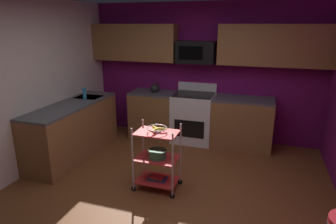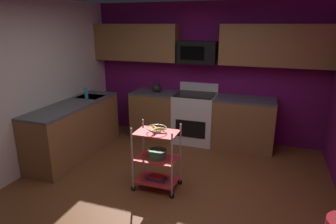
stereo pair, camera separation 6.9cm
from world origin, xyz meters
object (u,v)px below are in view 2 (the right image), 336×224
book_stack (157,178)px  rolling_cart (157,158)px  oven_range (195,117)px  fruit_bowl (156,129)px  mixing_bowl_large (157,154)px  dish_soap_bottle (86,93)px  microwave (198,52)px  kettle (157,88)px

book_stack → rolling_cart: bearing=-45.0°
oven_range → fruit_bowl: 1.90m
oven_range → rolling_cart: 1.86m
fruit_bowl → mixing_bowl_large: (0.01, 0.00, -0.36)m
oven_range → book_stack: size_ratio=4.26×
dish_soap_bottle → fruit_bowl: bearing=-29.1°
book_stack → dish_soap_bottle: bearing=150.9°
mixing_bowl_large → dish_soap_bottle: dish_soap_bottle is taller
fruit_bowl → mixing_bowl_large: bearing=0.0°
microwave → fruit_bowl: (-0.06, -1.96, -0.82)m
fruit_bowl → kettle: bearing=111.2°
rolling_cart → fruit_bowl: size_ratio=3.36×
oven_range → mixing_bowl_large: oven_range is taller
book_stack → kettle: size_ratio=0.98×
rolling_cart → oven_range: bearing=88.1°
rolling_cart → dish_soap_bottle: (-1.71, 0.95, 0.57)m
microwave → dish_soap_bottle: size_ratio=3.50×
book_stack → dish_soap_bottle: (-1.71, 0.95, 0.87)m
oven_range → dish_soap_bottle: 2.06m
microwave → mixing_bowl_large: bearing=-91.6°
microwave → rolling_cart: microwave is taller
rolling_cart → mixing_bowl_large: size_ratio=3.63×
mixing_bowl_large → book_stack: 0.37m
book_stack → dish_soap_bottle: size_ratio=1.29×
kettle → dish_soap_bottle: bearing=-137.8°
mixing_bowl_large → dish_soap_bottle: 2.03m
fruit_bowl → book_stack: bearing=153.4°
rolling_cart → kettle: bearing=111.2°
oven_range → kettle: 0.94m
rolling_cart → microwave: bearing=88.2°
oven_range → mixing_bowl_large: size_ratio=4.37×
microwave → fruit_bowl: size_ratio=2.57×
microwave → book_stack: bearing=-91.8°
kettle → fruit_bowl: bearing=-68.8°
microwave → dish_soap_bottle: 2.15m
mixing_bowl_large → kettle: kettle is taller
mixing_bowl_large → dish_soap_bottle: (-1.72, 0.95, 0.50)m
oven_range → dish_soap_bottle: dish_soap_bottle is taller
dish_soap_bottle → oven_range: bearing=27.0°
book_stack → kettle: (-0.72, 1.85, 0.85)m
microwave → mixing_bowl_large: (-0.05, -1.96, -1.18)m
mixing_bowl_large → kettle: size_ratio=0.95×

